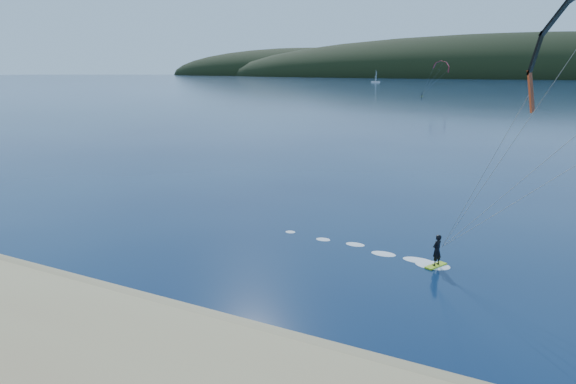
{
  "coord_description": "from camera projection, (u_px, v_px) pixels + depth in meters",
  "views": [
    {
      "loc": [
        15.14,
        -11.94,
        10.96
      ],
      "look_at": [
        3.45,
        10.0,
        5.0
      ],
      "focal_mm": 32.13,
      "sensor_mm": 36.0,
      "label": 1
    }
  ],
  "objects": [
    {
      "name": "ground",
      "position": [
        86.0,
        362.0,
        19.72
      ],
      "size": [
        1800.0,
        1800.0,
        0.0
      ],
      "primitive_type": "plane",
      "color": "#071739",
      "rests_on": "ground"
    },
    {
      "name": "wet_sand",
      "position": [
        165.0,
        313.0,
        23.57
      ],
      "size": [
        220.0,
        2.5,
        0.1
      ],
      "color": "#948056",
      "rests_on": "ground"
    },
    {
      "name": "headland",
      "position": [
        556.0,
        78.0,
        659.1
      ],
      "size": [
        1200.0,
        310.0,
        140.0
      ],
      "color": "black",
      "rests_on": "ground"
    },
    {
      "name": "kitesurfer_far",
      "position": [
        441.0,
        69.0,
        197.33
      ],
      "size": [
        11.86,
        7.1,
        14.01
      ],
      "color": "#A5D318",
      "rests_on": "ground"
    },
    {
      "name": "sailboat",
      "position": [
        376.0,
        82.0,
        419.47
      ],
      "size": [
        7.38,
        4.64,
        10.32
      ],
      "color": "white",
      "rests_on": "ground"
    }
  ]
}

